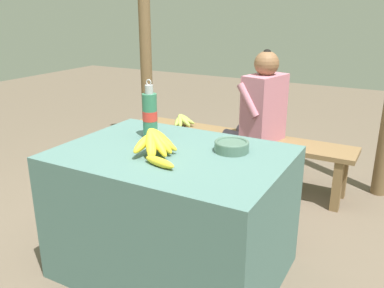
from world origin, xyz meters
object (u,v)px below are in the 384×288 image
Objects in this scene: wooden_bench at (235,142)px; loose_banana_front at (160,162)px; banana_bunch_ripe at (156,141)px; water_bottle at (150,115)px; serving_bowl at (232,146)px; support_post_near at (145,33)px; seated_vendor at (259,112)px; banana_bunch_green at (183,120)px.

loose_banana_front is at bearing -80.68° from wooden_bench.
loose_banana_front reaches higher than wooden_bench.
banana_bunch_ripe is 0.28m from water_bottle.
serving_bowl is 2.13m from support_post_near.
serving_bowl reaches higher than loose_banana_front.
wooden_bench is (-0.44, 1.10, -0.37)m from serving_bowl.
banana_bunch_ripe is at bearing -53.75° from support_post_near.
banana_bunch_ripe is 2.08m from support_post_near.
wooden_bench is 0.34m from seated_vendor.
banana_bunch_green is (-0.48, -0.00, 0.12)m from wooden_bench.
wooden_bench is 1.71× the size of seated_vendor.
banana_bunch_green is (-0.44, 1.10, -0.35)m from water_bottle.
water_bottle is 1.38× the size of banana_bunch_green.
water_bottle is at bearing 129.92° from banana_bunch_ripe.
serving_bowl is 0.50m from water_bottle.
banana_bunch_ripe reaches higher than wooden_bench.
water_bottle is 0.14× the size of support_post_near.
wooden_bench is 0.50m from banana_bunch_green.
banana_bunch_green is at bearing -29.30° from support_post_near.
serving_bowl is 0.54× the size of water_bottle.
seated_vendor reaches higher than wooden_bench.
wooden_bench is at bearing 0.09° from banana_bunch_green.
loose_banana_front is 2.25m from support_post_near.
support_post_near is at bearing 126.49° from loose_banana_front.
serving_bowl is (0.31, 0.21, -0.04)m from banana_bunch_ripe.
loose_banana_front is (0.28, -0.34, -0.11)m from water_bottle.
loose_banana_front is 1.43m from seated_vendor.
banana_bunch_ripe is 0.38m from serving_bowl.
loose_banana_front is 0.08× the size of support_post_near.
banana_bunch_green is (-0.61, 1.31, -0.29)m from banana_bunch_ripe.
banana_bunch_ripe is 1.63× the size of serving_bowl.
seated_vendor is at bearing -15.53° from support_post_near.
support_post_near reaches higher than banana_bunch_ripe.
water_bottle is 1.80m from support_post_near.
serving_bowl is 1.11m from seated_vendor.
wooden_bench is (0.05, 1.10, -0.47)m from water_bottle.
support_post_near reaches higher than banana_bunch_green.
banana_bunch_green is (-0.93, 1.10, -0.25)m from serving_bowl.
banana_bunch_ripe reaches higher than serving_bowl.
banana_bunch_ripe is at bearing -84.35° from wooden_bench.
serving_bowl reaches higher than wooden_bench.
water_bottle is at bearing -92.45° from wooden_bench.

